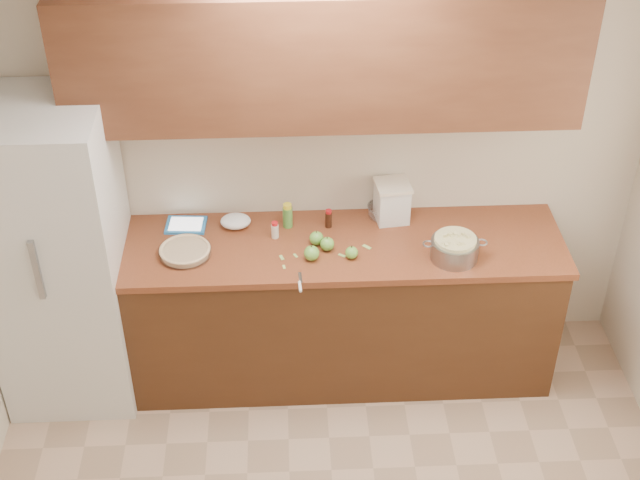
{
  "coord_description": "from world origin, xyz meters",
  "views": [
    {
      "loc": [
        -0.21,
        -2.44,
        3.81
      ],
      "look_at": [
        -0.03,
        1.43,
        0.98
      ],
      "focal_mm": 50.0,
      "sensor_mm": 36.0,
      "label": 1
    }
  ],
  "objects_px": {
    "tablet": "(186,225)",
    "colander": "(455,248)",
    "pie": "(185,251)",
    "flour_canister": "(392,201)"
  },
  "relations": [
    {
      "from": "pie",
      "to": "flour_canister",
      "type": "height_order",
      "value": "flour_canister"
    },
    {
      "from": "flour_canister",
      "to": "pie",
      "type": "bearing_deg",
      "value": -165.82
    },
    {
      "from": "pie",
      "to": "flour_canister",
      "type": "relative_size",
      "value": 1.22
    },
    {
      "from": "pie",
      "to": "flour_canister",
      "type": "bearing_deg",
      "value": 14.18
    },
    {
      "from": "colander",
      "to": "tablet",
      "type": "bearing_deg",
      "value": 166.05
    },
    {
      "from": "colander",
      "to": "pie",
      "type": "bearing_deg",
      "value": 176.27
    },
    {
      "from": "colander",
      "to": "tablet",
      "type": "relative_size",
      "value": 1.49
    },
    {
      "from": "tablet",
      "to": "pie",
      "type": "bearing_deg",
      "value": -83.03
    },
    {
      "from": "pie",
      "to": "colander",
      "type": "height_order",
      "value": "colander"
    },
    {
      "from": "tablet",
      "to": "colander",
      "type": "bearing_deg",
      "value": -10.29
    }
  ]
}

